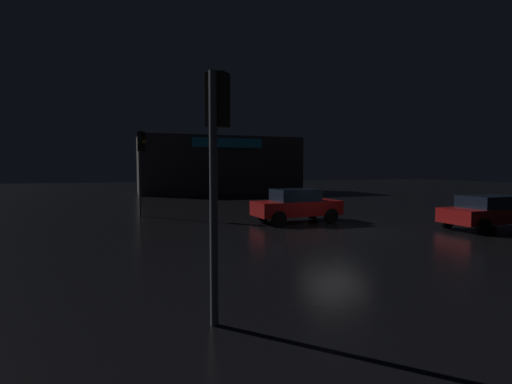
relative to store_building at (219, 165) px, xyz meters
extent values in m
plane|color=black|center=(-1.42, -25.75, -2.89)|extent=(120.00, 120.00, 0.00)
cube|color=#4C4742|center=(0.00, 0.01, 0.00)|extent=(16.37, 7.22, 5.77)
cube|color=#33CCF2|center=(0.00, -3.75, 2.12)|extent=(6.94, 0.24, 0.92)
cylinder|color=#595B60|center=(-8.75, -18.46, -0.66)|extent=(0.11, 0.11, 4.47)
cube|color=black|center=(-8.64, -18.57, 1.06)|extent=(0.41, 0.41, 1.04)
sphere|color=black|center=(-8.53, -18.68, 1.37)|extent=(0.20, 0.20, 0.20)
sphere|color=orange|center=(-8.53, -18.68, 1.06)|extent=(0.20, 0.20, 0.20)
sphere|color=black|center=(-8.53, -18.68, 0.75)|extent=(0.20, 0.20, 0.20)
cylinder|color=#595B60|center=(-8.22, -33.39, -0.86)|extent=(0.13, 0.13, 4.06)
cube|color=black|center=(-8.12, -33.27, 0.74)|extent=(0.41, 0.41, 0.85)
sphere|color=red|center=(-8.01, -33.15, 1.00)|extent=(0.20, 0.20, 0.20)
sphere|color=black|center=(-8.01, -33.15, 0.74)|extent=(0.20, 0.20, 0.20)
sphere|color=black|center=(-8.01, -33.15, 0.48)|extent=(0.20, 0.20, 0.20)
cube|color=#A51414|center=(4.74, -27.66, -2.28)|extent=(3.96, 1.81, 0.60)
cube|color=black|center=(4.74, -27.66, -1.73)|extent=(2.08, 1.58, 0.50)
cylinder|color=black|center=(3.48, -28.55, -2.58)|extent=(0.63, 0.24, 0.62)
cylinder|color=black|center=(3.43, -26.85, -2.58)|extent=(0.63, 0.24, 0.62)
cylinder|color=black|center=(6.01, -26.78, -2.58)|extent=(0.63, 0.24, 0.62)
cube|color=#A51414|center=(-1.83, -23.06, -2.22)|extent=(4.23, 1.96, 0.67)
cube|color=black|center=(-1.92, -23.07, -1.60)|extent=(2.12, 1.66, 0.57)
cylinder|color=black|center=(-0.52, -22.13, -2.55)|extent=(0.69, 0.26, 0.68)
cylinder|color=black|center=(-0.42, -23.82, -2.55)|extent=(0.69, 0.26, 0.68)
cylinder|color=black|center=(-3.25, -22.30, -2.55)|extent=(0.69, 0.26, 0.68)
cylinder|color=black|center=(-3.14, -24.00, -2.55)|extent=(0.69, 0.26, 0.68)
camera|label=1|loc=(-9.57, -39.26, -0.35)|focal=26.55mm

